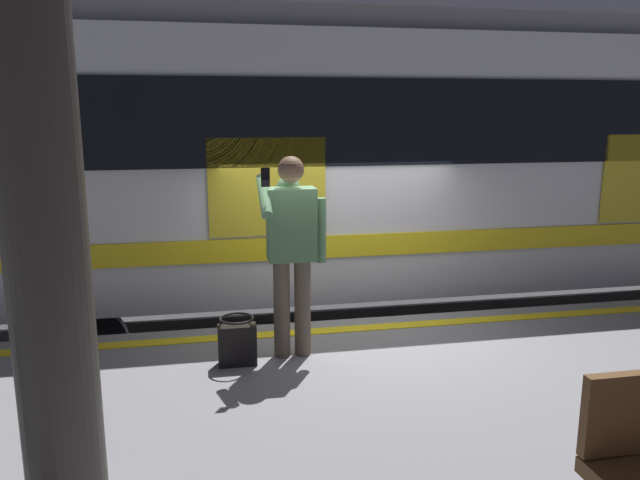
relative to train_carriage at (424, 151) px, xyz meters
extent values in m
plane|color=#3D3D3F|center=(1.49, 1.93, -2.51)|extent=(26.18, 26.18, 0.00)
cube|color=yellow|center=(1.49, 2.23, -1.55)|extent=(17.10, 0.16, 0.01)
cube|color=slate|center=(1.49, 0.71, -2.43)|extent=(22.69, 0.08, 0.16)
cube|color=slate|center=(1.49, -0.72, -2.43)|extent=(22.69, 0.08, 0.16)
cube|color=silver|center=(0.00, -0.01, -0.10)|extent=(12.79, 2.86, 2.91)
cube|color=gray|center=(0.00, -0.01, 1.47)|extent=(12.53, 2.63, 0.24)
cube|color=black|center=(0.00, 1.44, 0.41)|extent=(12.15, 0.03, 0.90)
cube|color=yellow|center=(0.00, 1.44, -0.90)|extent=(12.15, 0.03, 0.24)
cube|color=gold|center=(2.24, 1.44, -0.25)|extent=(1.22, 0.02, 1.01)
cylinder|color=black|center=(4.16, 1.14, -1.93)|extent=(0.84, 0.12, 0.84)
cylinder|color=black|center=(4.16, -1.15, -1.93)|extent=(0.84, 0.12, 0.84)
cylinder|color=black|center=(-4.16, -1.15, -1.93)|extent=(0.84, 0.12, 0.84)
cylinder|color=brown|center=(2.10, 2.75, -1.13)|extent=(0.14, 0.14, 0.85)
cylinder|color=brown|center=(2.28, 2.75, -1.13)|extent=(0.14, 0.14, 0.85)
cube|color=#4C724C|center=(2.19, 2.75, -0.40)|extent=(0.40, 0.24, 0.61)
sphere|color=#4C724C|center=(2.19, 2.59, -0.12)|extent=(0.20, 0.20, 0.20)
sphere|color=#997051|center=(2.19, 2.75, 0.05)|extent=(0.22, 0.22, 0.22)
cylinder|color=#4C724C|center=(1.94, 2.75, -0.46)|extent=(0.09, 0.09, 0.55)
cylinder|color=#4C724C|center=(2.42, 2.83, -0.15)|extent=(0.09, 0.42, 0.33)
cube|color=black|center=(2.42, 2.93, 0.01)|extent=(0.07, 0.02, 0.15)
cube|color=black|center=(2.67, 2.87, -1.38)|extent=(0.32, 0.14, 0.34)
torus|color=black|center=(2.67, 2.87, -1.15)|extent=(0.29, 0.29, 0.02)
cylinder|color=#38332D|center=(3.68, 4.63, 0.05)|extent=(0.40, 0.40, 3.22)
camera|label=1|loc=(2.94, 7.77, 0.53)|focal=34.78mm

